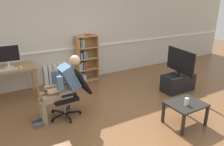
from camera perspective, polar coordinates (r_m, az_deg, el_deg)
name	(u,v)px	position (r m, az deg, el deg)	size (l,w,h in m)	color
ground_plane	(127,122)	(4.23, 4.06, -12.73)	(18.00, 18.00, 0.00)	brown
back_wall	(74,32)	(6.02, -9.97, 10.61)	(12.00, 0.13, 2.70)	beige
computer_desk	(7,73)	(5.35, -26.08, 0.01)	(1.22, 0.65, 0.76)	#9E7547
imac_monitor	(7,55)	(5.32, -26.03, 4.42)	(0.55, 0.14, 0.50)	silver
keyboard	(7,70)	(5.18, -26.00, 0.82)	(0.44, 0.12, 0.02)	silver
computer_mouse	(21,67)	(5.22, -23.01, 1.45)	(0.06, 0.10, 0.03)	white
bookshelf	(85,59)	(6.06, -7.08, 3.76)	(0.61, 0.29, 1.29)	#AD7F4C
radiator	(58,74)	(6.01, -14.11, -0.26)	(0.75, 0.08, 0.55)	white
office_chair	(71,90)	(4.32, -10.72, -4.54)	(0.84, 0.62, 0.95)	black
person_seated	(61,86)	(4.21, -13.23, -3.42)	(1.01, 0.40, 1.22)	#937F60
tv_stand	(178,82)	(5.68, 17.02, -2.41)	(0.83, 0.41, 0.43)	black
tv_screen	(180,62)	(5.50, 17.59, 2.91)	(0.24, 0.95, 0.64)	black
coffee_table	(186,106)	(4.20, 18.91, -8.28)	(0.66, 0.54, 0.43)	black
drinking_glass	(187,102)	(4.07, 19.14, -7.18)	(0.07, 0.07, 0.14)	silver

